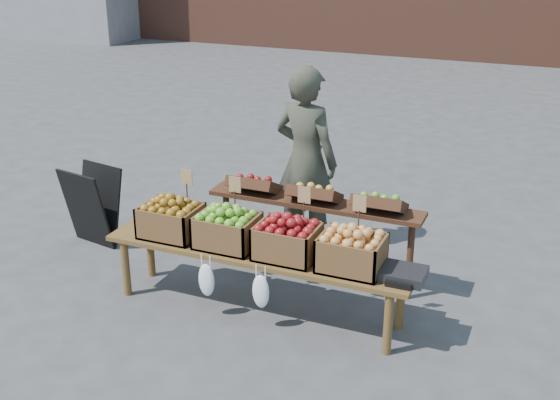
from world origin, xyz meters
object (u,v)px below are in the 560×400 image
at_px(display_bench, 257,281).
at_px(crate_golden_apples, 171,221).
at_px(back_table, 314,229).
at_px(vendor, 306,160).
at_px(crate_green_apples, 351,253).
at_px(chalkboard_sign, 93,206).
at_px(crate_russet_pears, 227,231).
at_px(weighing_scale, 404,274).
at_px(crate_red_apples, 287,242).

distance_m(display_bench, crate_golden_apples, 0.93).
distance_m(back_table, crate_golden_apples, 1.30).
bearing_deg(vendor, crate_green_apples, 136.65).
bearing_deg(vendor, crate_golden_apples, 73.83).
bearing_deg(crate_golden_apples, vendor, 61.09).
relative_size(chalkboard_sign, crate_green_apples, 1.68).
bearing_deg(crate_golden_apples, back_table, 33.92).
bearing_deg(chalkboard_sign, crate_green_apples, -0.77).
xyz_separation_m(crate_russet_pears, weighing_scale, (1.52, 0.00, -0.10)).
height_order(chalkboard_sign, crate_golden_apples, crate_golden_apples).
bearing_deg(crate_russet_pears, crate_red_apples, 0.00).
bearing_deg(back_table, vendor, 117.49).
distance_m(display_bench, crate_green_apples, 0.93).
height_order(vendor, display_bench, vendor).
height_order(display_bench, crate_golden_apples, crate_golden_apples).
relative_size(crate_golden_apples, crate_red_apples, 1.00).
bearing_deg(chalkboard_sign, vendor, 30.66).
distance_m(crate_green_apples, weighing_scale, 0.44).
distance_m(crate_golden_apples, crate_red_apples, 1.10).
xyz_separation_m(chalkboard_sign, display_bench, (2.14, -0.59, -0.13)).
distance_m(chalkboard_sign, crate_red_apples, 2.50).
distance_m(back_table, crate_russet_pears, 0.91).
bearing_deg(back_table, crate_red_apples, -87.66).
bearing_deg(crate_green_apples, crate_russet_pears, 180.00).
distance_m(back_table, crate_red_apples, 0.75).
xyz_separation_m(crate_russet_pears, crate_green_apples, (1.10, 0.00, 0.00)).
xyz_separation_m(crate_golden_apples, crate_red_apples, (1.10, 0.00, 0.00)).
bearing_deg(display_bench, vendor, 93.44).
xyz_separation_m(back_table, crate_green_apples, (0.58, -0.72, 0.19)).
distance_m(chalkboard_sign, crate_green_apples, 3.04).
bearing_deg(crate_golden_apples, crate_green_apples, 0.00).
bearing_deg(crate_red_apples, back_table, 92.34).
xyz_separation_m(crate_golden_apples, crate_green_apples, (1.65, 0.00, 0.00)).
xyz_separation_m(crate_golden_apples, crate_russet_pears, (0.55, 0.00, 0.00)).
bearing_deg(back_table, weighing_scale, -35.63).
bearing_deg(crate_russet_pears, chalkboard_sign, 162.30).
relative_size(chalkboard_sign, display_bench, 0.31).
height_order(crate_golden_apples, crate_red_apples, same).
distance_m(vendor, crate_red_apples, 1.41).
bearing_deg(vendor, back_table, 130.22).
bearing_deg(back_table, chalkboard_sign, -177.00).
distance_m(back_table, display_bench, 0.80).
bearing_deg(vendor, crate_russet_pears, 94.54).
height_order(vendor, crate_red_apples, vendor).
xyz_separation_m(chalkboard_sign, crate_russet_pears, (1.86, -0.59, 0.29)).
bearing_deg(crate_green_apples, weighing_scale, 0.00).
bearing_deg(crate_russet_pears, back_table, 54.13).
bearing_deg(back_table, crate_green_apples, -51.17).
height_order(crate_red_apples, crate_green_apples, same).
relative_size(crate_russet_pears, crate_red_apples, 1.00).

